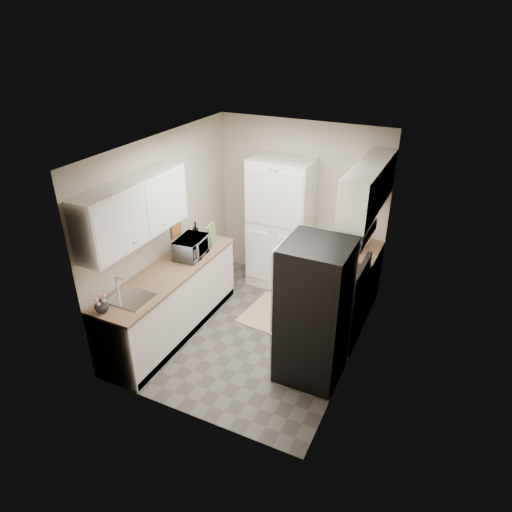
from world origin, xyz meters
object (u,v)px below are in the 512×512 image
(electric_range, at_px, (335,305))
(refrigerator, at_px, (314,312))
(microwave, at_px, (191,247))
(pantry_cabinet, at_px, (280,225))
(wine_bottle, at_px, (196,234))
(toaster_oven, at_px, (352,241))

(electric_range, height_order, refrigerator, refrigerator)
(electric_range, bearing_deg, microwave, -169.14)
(pantry_cabinet, xyz_separation_m, electric_range, (1.17, -0.93, -0.52))
(wine_bottle, relative_size, toaster_oven, 0.79)
(microwave, distance_m, toaster_oven, 2.19)
(pantry_cabinet, xyz_separation_m, wine_bottle, (-0.87, -0.96, 0.08))
(refrigerator, xyz_separation_m, toaster_oven, (-0.01, 1.59, 0.19))
(pantry_cabinet, bearing_deg, electric_range, -38.22)
(pantry_cabinet, relative_size, toaster_oven, 5.01)
(pantry_cabinet, bearing_deg, refrigerator, -56.54)
(pantry_cabinet, height_order, microwave, pantry_cabinet)
(wine_bottle, bearing_deg, pantry_cabinet, 47.98)
(microwave, bearing_deg, wine_bottle, 16.77)
(pantry_cabinet, relative_size, microwave, 4.17)
(electric_range, distance_m, refrigerator, 0.88)
(refrigerator, bearing_deg, toaster_oven, 90.31)
(pantry_cabinet, xyz_separation_m, refrigerator, (1.14, -1.73, -0.15))
(pantry_cabinet, relative_size, electric_range, 1.77)
(pantry_cabinet, distance_m, toaster_oven, 1.14)
(pantry_cabinet, bearing_deg, wine_bottle, -132.02)
(toaster_oven, bearing_deg, microwave, -132.45)
(electric_range, distance_m, wine_bottle, 2.13)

